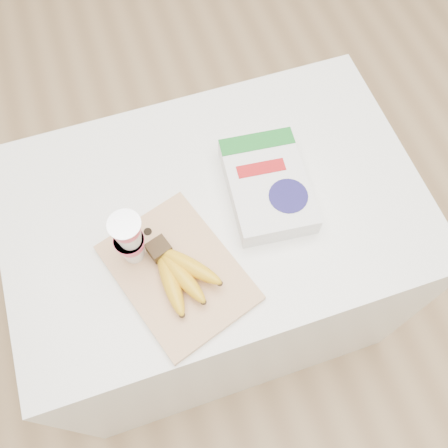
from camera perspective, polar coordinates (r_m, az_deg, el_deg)
name	(u,v)px	position (r m, az deg, el deg)	size (l,w,h in m)	color
room	(207,25)	(0.79, -1.92, 21.78)	(4.00, 4.00, 4.00)	tan
table	(216,263)	(1.60, -0.88, -4.47)	(1.05, 0.70, 0.79)	white
cutting_board	(178,273)	(1.16, -5.31, -5.55)	(0.25, 0.34, 0.02)	tan
bananas	(179,273)	(1.12, -5.19, -5.54)	(0.15, 0.20, 0.06)	#382816
yogurt_stack	(129,239)	(1.10, -10.80, -1.69)	(0.07, 0.07, 0.17)	white
cereal_box	(267,185)	(1.23, 4.98, 4.41)	(0.22, 0.29, 0.06)	white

